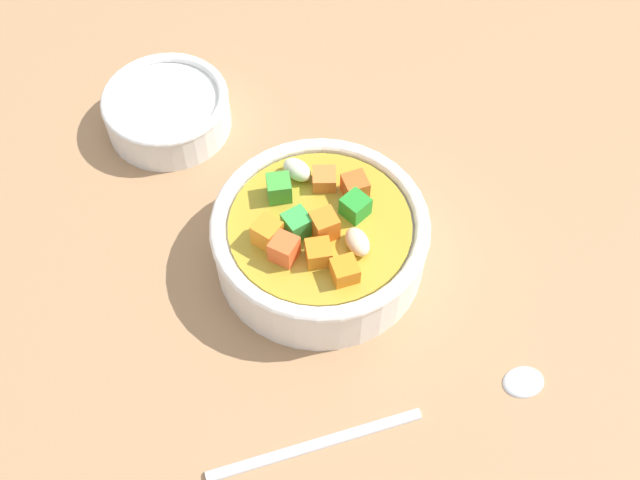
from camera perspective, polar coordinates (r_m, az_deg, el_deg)
The scene contains 4 objects.
ground_plane at distance 61.16cm, azimuth -0.00°, elevation -1.83°, with size 140.00×140.00×2.00cm, color #9E754F.
soup_bowl_main at distance 57.94cm, azimuth -0.02°, elevation 0.18°, with size 16.11×16.11×6.61cm.
spoon at distance 54.38cm, azimuth 6.21°, elevation -12.66°, with size 24.26×3.26×0.98cm.
side_bowl_small at distance 68.55cm, azimuth -11.11°, elevation 9.32°, with size 10.71×10.71×3.66cm.
Camera 1 is at (11.65, 30.17, 50.91)cm, focal length 43.77 mm.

